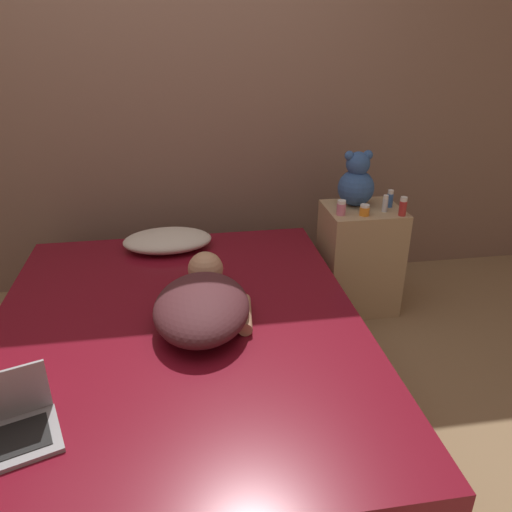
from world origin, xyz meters
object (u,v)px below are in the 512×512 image
(teddy_bear, at_px, (356,182))
(bottle_clear, at_px, (385,204))
(person_lying, at_px, (203,302))
(pillow, at_px, (168,240))
(bottle_blue, at_px, (390,199))
(bottle_red, at_px, (403,207))
(bottle_pink, at_px, (341,208))
(laptop, at_px, (0,427))
(bottle_orange, at_px, (365,210))

(teddy_bear, distance_m, bottle_clear, 0.21)
(teddy_bear, bearing_deg, person_lying, -140.23)
(pillow, height_order, person_lying, person_lying)
(teddy_bear, height_order, bottle_blue, teddy_bear)
(bottle_red, bearing_deg, teddy_bear, 134.59)
(bottle_pink, xyz_separation_m, bottle_red, (0.33, -0.07, 0.01))
(person_lying, relative_size, teddy_bear, 2.31)
(laptop, bearing_deg, pillow, 50.55)
(bottle_orange, height_order, bottle_clear, bottle_clear)
(bottle_orange, xyz_separation_m, bottle_pink, (-0.13, 0.03, 0.01))
(bottle_blue, distance_m, bottle_clear, 0.09)
(laptop, distance_m, bottle_orange, 2.02)
(laptop, bearing_deg, bottle_red, 13.82)
(pillow, distance_m, bottle_clear, 1.25)
(bottle_blue, height_order, bottle_pink, bottle_blue)
(teddy_bear, bearing_deg, bottle_orange, -90.95)
(person_lying, xyz_separation_m, bottle_blue, (1.13, 0.72, 0.17))
(bottle_blue, bearing_deg, bottle_pink, -165.91)
(pillow, height_order, bottle_orange, bottle_orange)
(bottle_orange, bearing_deg, teddy_bear, 89.05)
(bottle_pink, bearing_deg, pillow, 171.85)
(person_lying, relative_size, bottle_orange, 12.04)
(laptop, height_order, bottle_pink, bottle_pink)
(laptop, distance_m, teddy_bear, 2.14)
(bottle_orange, bearing_deg, bottle_clear, 16.22)
(bottle_red, bearing_deg, pillow, 171.10)
(bottle_blue, bearing_deg, bottle_red, -84.22)
(person_lying, relative_size, bottle_clear, 7.63)
(person_lying, height_order, laptop, laptop)
(person_lying, distance_m, bottle_clear, 1.27)
(laptop, xyz_separation_m, bottle_pink, (1.48, 1.24, 0.19))
(laptop, bearing_deg, bottle_blue, 17.15)
(person_lying, xyz_separation_m, bottle_orange, (0.94, 0.62, 0.15))
(teddy_bear, xyz_separation_m, bottle_orange, (-0.00, -0.17, -0.11))
(pillow, height_order, bottle_pink, bottle_pink)
(laptop, distance_m, bottle_clear, 2.15)
(teddy_bear, bearing_deg, bottle_blue, -18.12)
(laptop, bearing_deg, bottle_orange, 17.88)
(person_lying, relative_size, bottle_pink, 8.89)
(bottle_orange, bearing_deg, laptop, -142.95)
(bottle_clear, bearing_deg, bottle_pink, -177.85)
(bottle_red, bearing_deg, person_lying, -153.25)
(person_lying, height_order, teddy_bear, teddy_bear)
(bottle_blue, relative_size, bottle_clear, 1.05)
(bottle_orange, xyz_separation_m, bottle_clear, (0.13, 0.04, 0.02))
(person_lying, distance_m, bottle_blue, 1.36)
(teddy_bear, bearing_deg, pillow, -179.85)
(teddy_bear, xyz_separation_m, bottle_pink, (-0.13, -0.14, -0.10))
(person_lying, bearing_deg, laptop, -131.54)
(bottle_pink, bearing_deg, bottle_red, -11.08)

